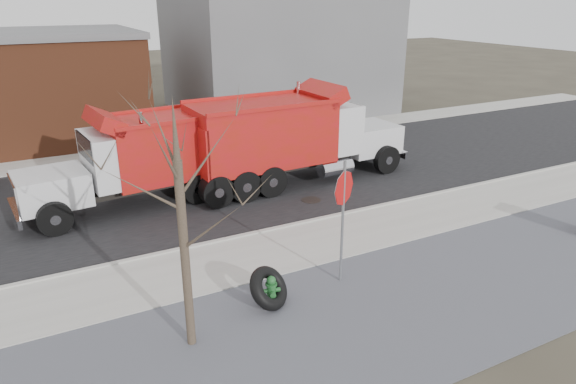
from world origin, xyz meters
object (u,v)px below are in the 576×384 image
fire_hydrant (271,292)px  dump_truck_red_b (150,154)px  stop_sign (343,202)px  truck_tire (269,288)px  dump_truck_red_a (290,135)px

fire_hydrant → dump_truck_red_b: size_ratio=0.09×
stop_sign → dump_truck_red_b: bearing=104.8°
truck_tire → fire_hydrant: bearing=5.5°
truck_tire → stop_sign: stop_sign is taller
truck_tire → dump_truck_red_b: (-0.76, 7.77, 1.25)m
stop_sign → dump_truck_red_b: (-2.84, 7.60, -0.44)m
truck_tire → dump_truck_red_b: bearing=95.6°
fire_hydrant → dump_truck_red_b: (-0.83, 7.77, 1.37)m
stop_sign → truck_tire: bearing=179.0°
fire_hydrant → stop_sign: stop_sign is taller
stop_sign → dump_truck_red_a: 7.63m
fire_hydrant → stop_sign: bearing=18.0°
truck_tire → dump_truck_red_b: dump_truck_red_b is taller
dump_truck_red_a → fire_hydrant: bearing=-122.8°
fire_hydrant → truck_tire: truck_tire is taller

